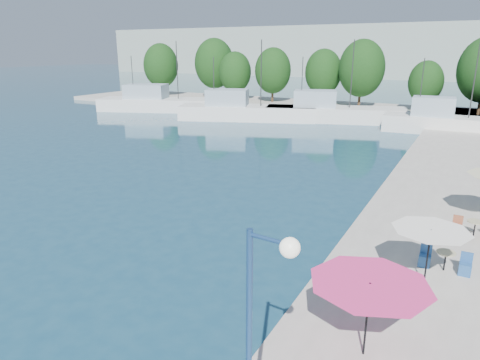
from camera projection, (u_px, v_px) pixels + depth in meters
The scene contains 18 objects.
quay_far at pixel (332, 109), 62.68m from camera, with size 90.00×16.00×0.60m, color #A79F96.
hill_west at pixel (352, 51), 148.54m from camera, with size 180.00×40.00×16.00m, color #92A094.
trawler_01 at pixel (162, 103), 62.57m from camera, with size 19.77×11.52×10.20m.
trawler_02 at pixel (244, 111), 54.64m from camera, with size 17.63×10.21×10.20m.
trawler_03 at pixel (331, 113), 53.30m from camera, with size 17.52×9.38×10.20m.
trawler_04 at pixel (449, 124), 45.61m from camera, with size 14.30×4.64×10.20m.
tree_01 at pixel (161, 66), 76.72m from camera, with size 6.18×6.18×9.15m.
tree_02 at pixel (214, 64), 73.05m from camera, with size 6.72×6.72×9.95m.
tree_03 at pixel (235, 72), 69.96m from camera, with size 5.25×5.25×7.77m.
tree_04 at pixel (273, 71), 67.17m from camera, with size 5.67×5.67×8.40m.
tree_05 at pixel (323, 72), 64.95m from camera, with size 5.54×5.54×8.20m.
tree_06 at pixel (362, 68), 60.46m from camera, with size 6.42×6.42×9.51m.
tree_07 at pixel (426, 82), 57.10m from camera, with size 4.53×4.53×6.70m.
umbrella_pink at pixel (369, 292), 11.23m from camera, with size 3.26×3.26×2.20m.
umbrella_white at pixel (430, 236), 14.76m from camera, with size 2.67×2.67×2.11m.
cafe_table_02 at pixel (444, 263), 16.18m from camera, with size 1.82×0.70×0.76m.
cafe_table_03 at pixel (474, 231), 19.07m from camera, with size 1.82×0.70×0.76m.
street_lamp at pixel (264, 309), 7.85m from camera, with size 1.04×0.36×5.03m.
Camera 1 is at (10.39, 5.26, 8.65)m, focal length 32.00 mm.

